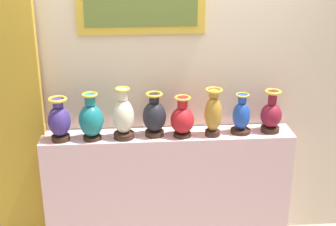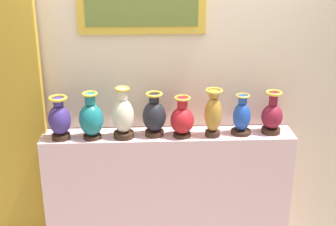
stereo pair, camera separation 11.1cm
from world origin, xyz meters
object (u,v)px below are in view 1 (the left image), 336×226
object	(u,v)px
vase_burgundy	(271,115)
vase_indigo	(59,121)
vase_onyx	(154,116)
vase_ivory	(123,117)
vase_crimson	(182,119)
vase_sapphire	(241,116)
vase_teal	(91,120)
vase_ochre	(213,113)

from	to	relation	value
vase_burgundy	vase_indigo	bearing A→B (deg)	-178.56
vase_onyx	vase_burgundy	world-z (taller)	vase_onyx
vase_ivory	vase_burgundy	bearing A→B (deg)	1.77
vase_crimson	vase_onyx	bearing A→B (deg)	172.33
vase_indigo	vase_ivory	distance (m)	0.49
vase_onyx	vase_sapphire	world-z (taller)	vase_onyx
vase_teal	vase_sapphire	distance (m)	1.17
vase_indigo	vase_ivory	size ratio (longest dim) A/B	0.84
vase_sapphire	vase_burgundy	distance (m)	0.24
vase_ochre	vase_burgundy	size ratio (longest dim) A/B	1.11
vase_ivory	vase_ochre	bearing A→B (deg)	-0.40
vase_ochre	vase_onyx	bearing A→B (deg)	175.70
vase_teal	vase_ochre	distance (m)	0.94
vase_teal	vase_onyx	world-z (taller)	vase_teal
vase_onyx	vase_sapphire	bearing A→B (deg)	0.08
vase_indigo	vase_teal	bearing A→B (deg)	0.60
vase_indigo	vase_ochre	world-z (taller)	vase_ochre
vase_indigo	vase_crimson	bearing A→B (deg)	0.34
vase_onyx	vase_crimson	size ratio (longest dim) A/B	1.08
vase_indigo	vase_crimson	world-z (taller)	vase_indigo
vase_ochre	vase_crimson	bearing A→B (deg)	178.75
vase_crimson	vase_ochre	world-z (taller)	vase_ochre
vase_sapphire	vase_ivory	bearing A→B (deg)	-178.12
vase_ochre	vase_sapphire	bearing A→B (deg)	8.67
vase_indigo	vase_ivory	world-z (taller)	vase_ivory
vase_ivory	vase_sapphire	world-z (taller)	vase_ivory
vase_teal	vase_crimson	world-z (taller)	vase_teal
vase_ochre	vase_sapphire	size ratio (longest dim) A/B	1.18
vase_crimson	vase_sapphire	world-z (taller)	vase_crimson
vase_teal	vase_onyx	xyz separation A→B (m)	(0.48, 0.03, -0.00)
vase_ivory	vase_crimson	size ratio (longest dim) A/B	1.25
vase_indigo	vase_burgundy	distance (m)	1.65
vase_ochre	vase_burgundy	world-z (taller)	vase_ochre
vase_indigo	vase_onyx	distance (m)	0.73
vase_teal	vase_burgundy	bearing A→B (deg)	1.58
vase_ivory	vase_onyx	xyz separation A→B (m)	(0.24, 0.03, -0.02)
vase_burgundy	vase_onyx	bearing A→B (deg)	-179.58
vase_ochre	vase_teal	bearing A→B (deg)	179.87
vase_onyx	vase_sapphire	distance (m)	0.69
vase_indigo	vase_ivory	bearing A→B (deg)	0.63
vase_indigo	vase_crimson	xyz separation A→B (m)	(0.94, 0.01, -0.02)
vase_crimson	vase_ochre	distance (m)	0.24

